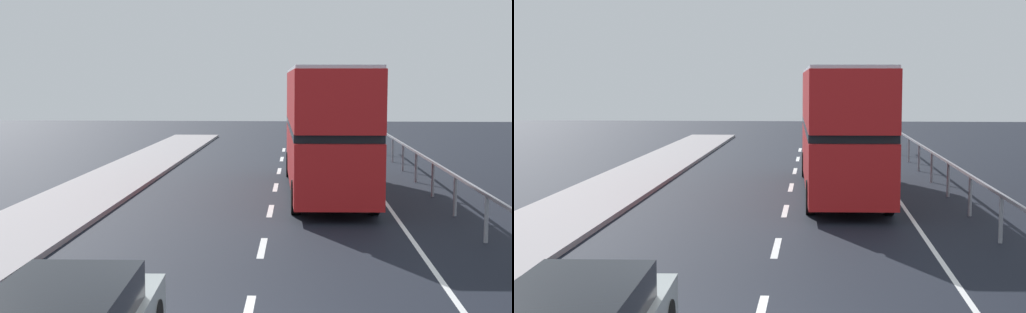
# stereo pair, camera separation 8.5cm
# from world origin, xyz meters

# --- Properties ---
(lane_paint_markings) EXTENTS (3.73, 46.00, 0.01)m
(lane_paint_markings) POSITION_xyz_m (2.23, 8.94, 0.00)
(lane_paint_markings) COLOR silver
(lane_paint_markings) RESTS_ON ground
(bridge_side_railing) EXTENTS (0.10, 42.00, 1.19)m
(bridge_side_railing) POSITION_xyz_m (5.28, 9.00, 0.96)
(bridge_side_railing) COLOR gray
(bridge_side_railing) RESTS_ON ground
(double_decker_bus_red) EXTENTS (2.83, 11.40, 4.26)m
(double_decker_bus_red) POSITION_xyz_m (1.73, 14.86, 2.28)
(double_decker_bus_red) COLOR red
(double_decker_bus_red) RESTS_ON ground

